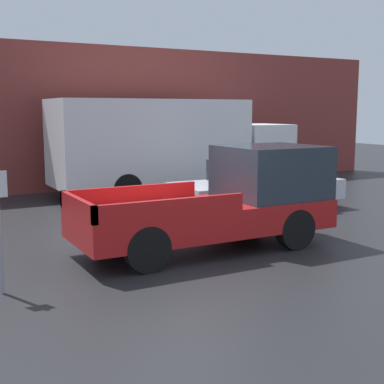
% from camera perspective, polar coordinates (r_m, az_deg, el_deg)
% --- Properties ---
extents(ground_plane, '(60.00, 60.00, 0.00)m').
position_cam_1_polar(ground_plane, '(10.30, -0.57, -7.05)').
color(ground_plane, '#232326').
extents(building_wall, '(28.00, 0.15, 5.07)m').
position_cam_1_polar(building_wall, '(18.95, -14.48, 7.64)').
color(building_wall, brown).
rests_on(building_wall, ground).
extents(pickup_truck, '(5.28, 1.99, 2.05)m').
position_cam_1_polar(pickup_truck, '(11.00, 3.90, -0.88)').
color(pickup_truck, red).
rests_on(pickup_truck, ground).
extents(car, '(4.85, 1.91, 1.43)m').
position_cam_1_polar(car, '(15.12, 7.15, 0.80)').
color(car, silver).
rests_on(car, ground).
extents(delivery_truck, '(8.32, 2.52, 3.14)m').
position_cam_1_polar(delivery_truck, '(17.91, -2.47, 5.18)').
color(delivery_truck, white).
rests_on(delivery_truck, ground).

